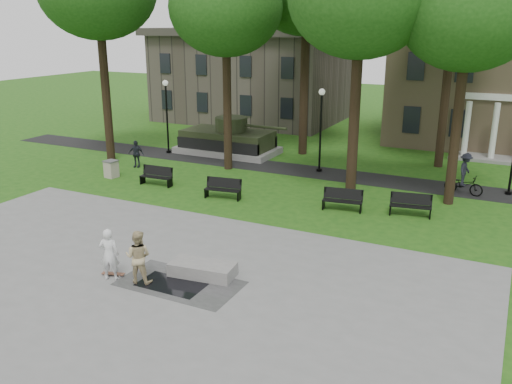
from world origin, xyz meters
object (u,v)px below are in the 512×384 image
concrete_block (203,269)px  cyclist (464,178)px  skateboarder (109,254)px  park_bench_0 (157,175)px  trash_bin (111,169)px  friend_watching (138,257)px

concrete_block → cyclist: bearing=63.4°
cyclist → skateboarder: bearing=157.7°
concrete_block → park_bench_0: park_bench_0 is taller
skateboarder → trash_bin: size_ratio=1.87×
trash_bin → cyclist: bearing=16.7°
park_bench_0 → trash_bin: bearing=175.7°
friend_watching → cyclist: 17.15m
park_bench_0 → skateboarder: bearing=-64.3°
friend_watching → park_bench_0: (-6.25, 9.50, -0.40)m
friend_watching → cyclist: bearing=-134.6°
skateboarder → park_bench_0: 11.11m
friend_watching → park_bench_0: friend_watching is taller
skateboarder → friend_watching: 1.01m
concrete_block → skateboarder: size_ratio=1.23×
friend_watching → trash_bin: bearing=-60.8°
friend_watching → concrete_block: bearing=-155.5°
concrete_block → trash_bin: (-11.01, 8.26, 0.24)m
skateboarder → friend_watching: (0.97, 0.27, 0.00)m
cyclist → park_bench_0: 15.66m
park_bench_0 → trash_bin: park_bench_0 is taller
park_bench_0 → trash_bin: 3.15m
skateboarder → friend_watching: friend_watching is taller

